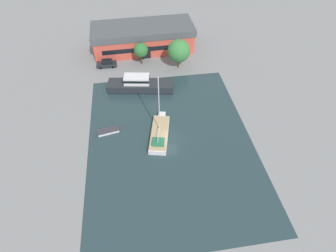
{
  "coord_description": "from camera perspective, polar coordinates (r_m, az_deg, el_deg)",
  "views": [
    {
      "loc": [
        -4.78,
        -29.62,
        35.54
      ],
      "look_at": [
        0.0,
        2.87,
        1.0
      ],
      "focal_mm": 28.0,
      "sensor_mm": 36.0,
      "label": 1
    }
  ],
  "objects": [
    {
      "name": "ground_plane",
      "position": [
        46.51,
        0.52,
        -3.38
      ],
      "size": [
        440.0,
        440.0,
        0.0
      ],
      "primitive_type": "plane",
      "color": "gray"
    },
    {
      "name": "small_dinghy",
      "position": [
        48.99,
        -12.88,
        -1.08
      ],
      "size": [
        4.13,
        2.15,
        0.58
      ],
      "rotation": [
        0.0,
        0.0,
        4.9
      ],
      "color": "silver",
      "rests_on": "water_canal"
    },
    {
      "name": "motor_cruiser",
      "position": [
        56.7,
        -6.17,
        8.95
      ],
      "size": [
        14.34,
        5.74,
        3.46
      ],
      "rotation": [
        0.0,
        0.0,
        1.41
      ],
      "color": "#23282D",
      "rests_on": "water_canal"
    },
    {
      "name": "warehouse_building",
      "position": [
        70.04,
        -5.44,
        18.67
      ],
      "size": [
        25.39,
        10.69,
        6.16
      ],
      "rotation": [
        0.0,
        0.0,
        0.03
      ],
      "color": "#C64C3D",
      "rests_on": "ground"
    },
    {
      "name": "quay_tree_by_water",
      "position": [
        61.57,
        2.37,
        16.02
      ],
      "size": [
        5.13,
        5.13,
        6.96
      ],
      "color": "brown",
      "rests_on": "ground"
    },
    {
      "name": "quay_tree_near_building",
      "position": [
        63.45,
        -5.93,
        16.1
      ],
      "size": [
        3.37,
        3.37,
        5.41
      ],
      "color": "brown",
      "rests_on": "ground"
    },
    {
      "name": "water_canal",
      "position": [
        46.51,
        0.52,
        -3.38
      ],
      "size": [
        28.68,
        38.23,
        0.01
      ],
      "primitive_type": "cube",
      "color": "#23383D",
      "rests_on": "ground"
    },
    {
      "name": "parked_car",
      "position": [
        65.29,
        -13.19,
        13.1
      ],
      "size": [
        4.68,
        1.99,
        1.72
      ],
      "rotation": [
        0.0,
        0.0,
        1.54
      ],
      "color": "#1E2328",
      "rests_on": "ground"
    },
    {
      "name": "sailboat_moored",
      "position": [
        46.94,
        -1.83,
        -1.61
      ],
      "size": [
        4.78,
        9.99,
        12.59
      ],
      "rotation": [
        0.0,
        0.0,
        -0.22
      ],
      "color": "silver",
      "rests_on": "water_canal"
    }
  ]
}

